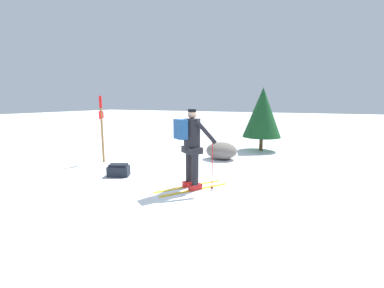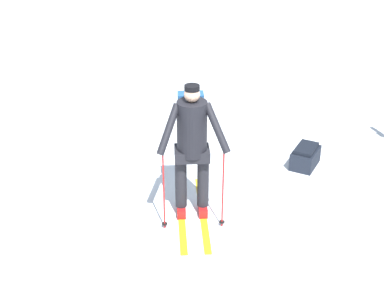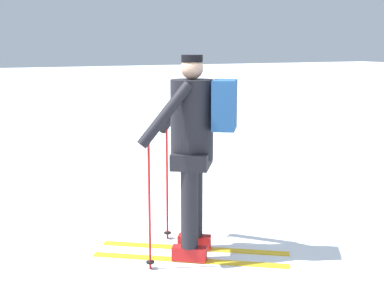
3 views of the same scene
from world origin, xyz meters
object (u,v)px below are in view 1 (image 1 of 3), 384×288
Objects in this scene: dropped_backpack at (119,170)px; skier at (191,143)px; rock_boulder at (221,151)px; pine_tree at (262,113)px; trail_marker at (102,123)px.

skier is at bearing 178.57° from dropped_backpack.
skier reaches higher than dropped_backpack.
rock_boulder is 2.64m from pine_tree.
pine_tree reaches higher than trail_marker.
dropped_backpack is 0.30× the size of trail_marker.
pine_tree is at bearing -113.20° from rock_boulder.
rock_boulder is (-1.79, -3.07, 0.13)m from dropped_backpack.
skier is at bearing 83.80° from pine_tree.
trail_marker reaches higher than rock_boulder.
trail_marker is at bearing -34.27° from dropped_backpack.
dropped_backpack is at bearing 62.55° from pine_tree.
rock_boulder is 0.43× the size of pine_tree.
dropped_backpack is 2.17m from trail_marker.
dropped_backpack is 6.05m from pine_tree.
rock_boulder reaches higher than dropped_backpack.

